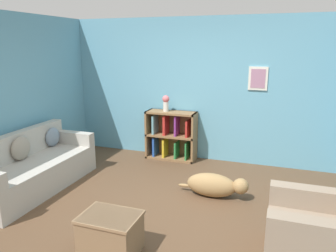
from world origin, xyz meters
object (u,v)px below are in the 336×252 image
bookshelf (171,135)px  recliner_chair (326,236)px  coffee_table (110,233)px  dog (215,185)px  couch (31,169)px  vase (166,102)px

bookshelf → recliner_chair: bearing=-46.4°
coffee_table → dog: coffee_table is taller
couch → coffee_table: couch is taller
couch → recliner_chair: bearing=-7.7°
bookshelf → dog: size_ratio=0.92×
bookshelf → coffee_table: bearing=-83.1°
recliner_chair → dog: size_ratio=0.94×
bookshelf → recliner_chair: size_ratio=0.98×
couch → dog: couch is taller
recliner_chair → dog: 1.76m
vase → couch: bearing=-125.8°
couch → dog: 2.72m
couch → coffee_table: 2.14m
bookshelf → vase: size_ratio=3.14×
bookshelf → couch: bearing=-127.3°
coffee_table → vase: 3.13m
vase → bookshelf: bearing=13.2°
couch → bookshelf: bearing=52.7°
couch → vase: bearing=54.2°
coffee_table → couch: bearing=152.2°
recliner_chair → dog: recliner_chair is taller
recliner_chair → coffee_table: recliner_chair is taller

